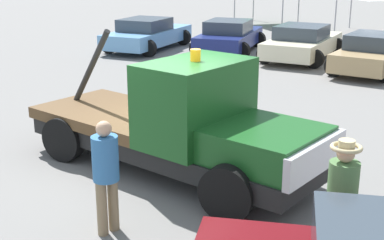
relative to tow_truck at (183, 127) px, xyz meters
The scene contains 8 objects.
ground_plane 0.99m from the tow_truck, 169.01° to the left, with size 160.00×160.00×0.00m, color slate.
tow_truck is the anchor object (origin of this frame).
person_near_truck 3.71m from the tow_truck, 28.77° to the right, with size 0.39×0.39×1.75m.
person_at_hood 2.41m from the tow_truck, 87.79° to the right, with size 0.38×0.38×1.70m.
parked_car_skyblue 13.96m from the tow_truck, 125.57° to the left, with size 2.75×4.94×1.34m.
parked_car_navy 13.30m from the tow_truck, 110.90° to the left, with size 2.97×4.79×1.34m.
parked_car_cream 12.35m from the tow_truck, 97.21° to the left, with size 2.55×4.68×1.34m.
parked_car_tan 11.27m from the tow_truck, 83.21° to the left, with size 2.64×4.78×1.34m.
Camera 1 is at (4.84, -8.05, 3.86)m, focal length 50.00 mm.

